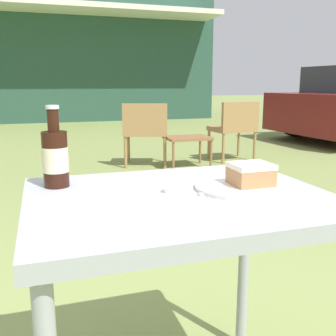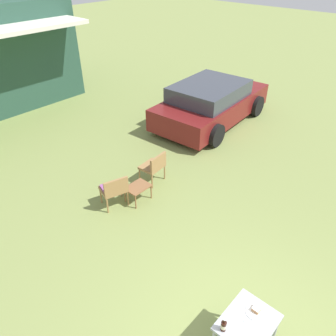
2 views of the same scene
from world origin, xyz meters
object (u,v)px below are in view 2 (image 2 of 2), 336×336
(cake_on_plate, at_px, (256,311))
(parked_car, at_px, (211,103))
(wicker_chair_plain, at_px, (154,165))
(wicker_chair_cushioned, at_px, (114,188))
(cola_bottle_near, at_px, (223,326))
(garden_side_table, at_px, (138,188))
(patio_table, at_px, (247,325))

(cake_on_plate, bearing_deg, parked_car, 40.41)
(wicker_chair_plain, bearing_deg, parked_car, -169.67)
(wicker_chair_cushioned, xyz_separation_m, wicker_chair_plain, (1.20, -0.02, -0.00))
(wicker_chair_cushioned, relative_size, cola_bottle_near, 3.41)
(parked_car, relative_size, garden_side_table, 8.16)
(garden_side_table, xyz_separation_m, patio_table, (-1.34, -3.48, 0.31))
(parked_car, xyz_separation_m, garden_side_table, (-4.33, -1.18, -0.31))
(wicker_chair_cushioned, relative_size, wicker_chair_plain, 1.00)
(parked_car, relative_size, cola_bottle_near, 18.91)
(wicker_chair_plain, distance_m, garden_side_table, 0.78)
(garden_side_table, height_order, cake_on_plate, cake_on_plate)
(parked_car, distance_m, wicker_chair_plain, 3.72)
(wicker_chair_plain, relative_size, cake_on_plate, 3.10)
(parked_car, bearing_deg, cake_on_plate, -143.30)
(wicker_chair_cushioned, height_order, cake_on_plate, cake_on_plate)
(wicker_chair_plain, xyz_separation_m, garden_side_table, (-0.74, -0.21, -0.14))
(wicker_chair_plain, bearing_deg, cola_bottle_near, 51.10)
(wicker_chair_cushioned, height_order, garden_side_table, wicker_chair_cushioned)
(wicker_chair_cushioned, bearing_deg, cola_bottle_near, 89.19)
(patio_table, xyz_separation_m, cake_on_plate, (0.19, -0.00, 0.11))
(wicker_chair_plain, xyz_separation_m, cola_bottle_near, (-2.38, -3.51, 0.34))
(cake_on_plate, xyz_separation_m, cola_bottle_near, (-0.50, 0.19, 0.06))
(wicker_chair_cushioned, relative_size, cake_on_plate, 3.10)
(parked_car, distance_m, cake_on_plate, 7.19)
(garden_side_table, xyz_separation_m, cake_on_plate, (-1.14, -3.48, 0.41))
(parked_car, distance_m, garden_side_table, 4.50)
(parked_car, xyz_separation_m, patio_table, (-5.67, -4.66, -0.01))
(garden_side_table, distance_m, patio_table, 3.74)
(cake_on_plate, relative_size, cola_bottle_near, 1.10)
(wicker_chair_plain, relative_size, cola_bottle_near, 3.41)
(wicker_chair_cushioned, distance_m, cake_on_plate, 3.79)
(wicker_chair_plain, bearing_deg, cake_on_plate, 58.23)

